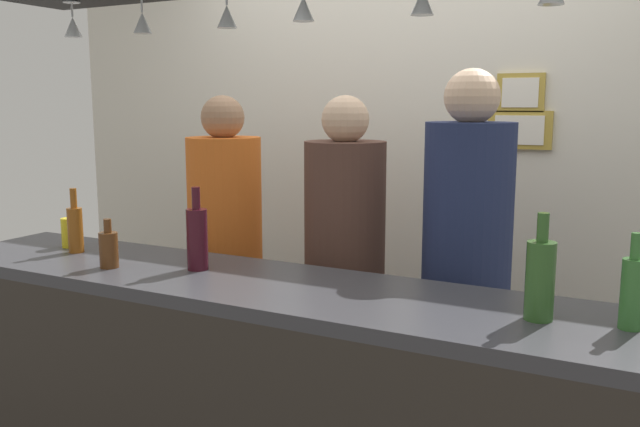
% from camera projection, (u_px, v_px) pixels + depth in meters
% --- Properties ---
extents(back_wall, '(4.40, 0.06, 2.60)m').
position_uv_depth(back_wall, '(408.00, 169.00, 3.48)').
color(back_wall, silver).
rests_on(back_wall, ground_plane).
extents(bar_counter, '(2.70, 0.55, 1.05)m').
position_uv_depth(bar_counter, '(234.00, 394.00, 2.18)').
color(bar_counter, '#38383D').
rests_on(bar_counter, ground_plane).
extents(hanging_wineglass_far_left, '(0.07, 0.07, 0.13)m').
position_uv_depth(hanging_wineglass_far_left, '(73.00, 26.00, 2.57)').
color(hanging_wineglass_far_left, silver).
rests_on(hanging_wineglass_far_left, overhead_glass_rack).
extents(hanging_wineglass_left, '(0.07, 0.07, 0.13)m').
position_uv_depth(hanging_wineglass_left, '(142.00, 22.00, 2.43)').
color(hanging_wineglass_left, silver).
rests_on(hanging_wineglass_left, overhead_glass_rack).
extents(hanging_wineglass_center_left, '(0.07, 0.07, 0.13)m').
position_uv_depth(hanging_wineglass_center_left, '(227.00, 15.00, 2.25)').
color(hanging_wineglass_center_left, silver).
rests_on(hanging_wineglass_center_left, overhead_glass_rack).
extents(hanging_wineglass_center, '(0.07, 0.07, 0.13)m').
position_uv_depth(hanging_wineglass_center, '(303.00, 7.00, 2.07)').
color(hanging_wineglass_center, silver).
rests_on(hanging_wineglass_center, overhead_glass_rack).
extents(hanging_wineglass_center_right, '(0.07, 0.07, 0.13)m').
position_uv_depth(hanging_wineglass_center_right, '(422.00, 0.00, 1.92)').
color(hanging_wineglass_center_right, silver).
rests_on(hanging_wineglass_center_right, overhead_glass_rack).
extents(person_left_orange_shirt, '(0.34, 0.34, 1.68)m').
position_uv_depth(person_left_orange_shirt, '(226.00, 241.00, 3.09)').
color(person_left_orange_shirt, '#2D334C').
rests_on(person_left_orange_shirt, ground_plane).
extents(person_middle_brown_shirt, '(0.34, 0.34, 1.67)m').
position_uv_depth(person_middle_brown_shirt, '(345.00, 255.00, 2.81)').
color(person_middle_brown_shirt, '#2D334C').
rests_on(person_middle_brown_shirt, ground_plane).
extents(person_right_navy_shirt, '(0.34, 0.34, 1.77)m').
position_uv_depth(person_right_navy_shirt, '(466.00, 253.00, 2.57)').
color(person_right_navy_shirt, '#2D334C').
rests_on(person_right_navy_shirt, ground_plane).
extents(bottle_wine_dark_red, '(0.08, 0.08, 0.30)m').
position_uv_depth(bottle_wine_dark_red, '(197.00, 237.00, 2.39)').
color(bottle_wine_dark_red, '#380F19').
rests_on(bottle_wine_dark_red, bar_counter).
extents(bottle_beer_brown_stubby, '(0.07, 0.07, 0.18)m').
position_uv_depth(bottle_beer_brown_stubby, '(109.00, 249.00, 2.42)').
color(bottle_beer_brown_stubby, '#512D14').
rests_on(bottle_beer_brown_stubby, bar_counter).
extents(bottle_beer_amber_tall, '(0.06, 0.06, 0.26)m').
position_uv_depth(bottle_beer_amber_tall, '(75.00, 228.00, 2.67)').
color(bottle_beer_amber_tall, brown).
rests_on(bottle_beer_amber_tall, bar_counter).
extents(bottle_beer_green_import, '(0.06, 0.06, 0.26)m').
position_uv_depth(bottle_beer_green_import, '(632.00, 291.00, 1.76)').
color(bottle_beer_green_import, '#336B2D').
rests_on(bottle_beer_green_import, bar_counter).
extents(bottle_champagne_green, '(0.08, 0.08, 0.30)m').
position_uv_depth(bottle_champagne_green, '(540.00, 278.00, 1.83)').
color(bottle_champagne_green, '#2D5623').
rests_on(bottle_champagne_green, bar_counter).
extents(drink_can, '(0.07, 0.07, 0.12)m').
position_uv_depth(drink_can, '(70.00, 233.00, 2.78)').
color(drink_can, yellow).
rests_on(drink_can, bar_counter).
extents(picture_frame_upper_small, '(0.22, 0.02, 0.18)m').
position_uv_depth(picture_frame_upper_small, '(521.00, 93.00, 3.13)').
color(picture_frame_upper_small, '#B29338').
rests_on(picture_frame_upper_small, back_wall).
extents(picture_frame_lower_pair, '(0.30, 0.02, 0.18)m').
position_uv_depth(picture_frame_lower_pair, '(519.00, 130.00, 3.15)').
color(picture_frame_lower_pair, '#B29338').
rests_on(picture_frame_lower_pair, back_wall).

